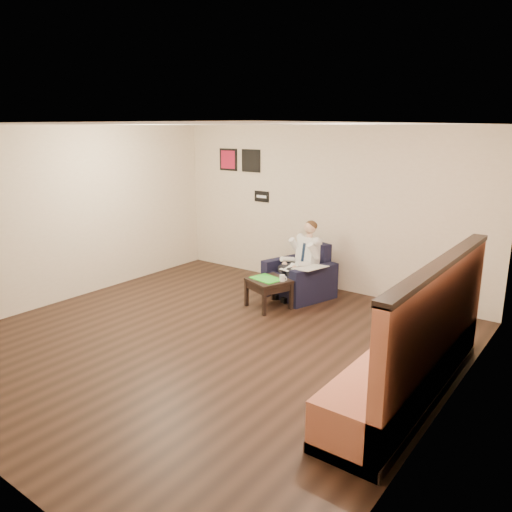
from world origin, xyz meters
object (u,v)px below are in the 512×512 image
Objects in this scene: seated_man at (294,263)px; green_folder at (267,279)px; cafe_table at (422,348)px; banquette at (409,329)px; armchair at (299,271)px; coffee_mug at (282,278)px; side_table at (269,293)px; smartphone at (279,278)px.

seated_man is 0.67m from green_folder.
green_folder is 2.86m from cafe_table.
green_folder is 3.03m from banquette.
armchair is 0.20m from seated_man.
armchair reaches higher than cafe_table.
side_table is at bearing -167.09° from coffee_mug.
green_folder is (-0.13, -0.75, 0.03)m from armchair.
side_table is (-0.06, -0.64, -0.37)m from seated_man.
smartphone is at bearing 51.86° from side_table.
coffee_mug is at bearing -57.93° from seated_man.
cafe_table is (2.64, -1.48, -0.24)m from seated_man.
seated_man is at bearing 84.64° from side_table.
seated_man is at bearing 81.53° from green_folder.
cafe_table is at bearing -14.44° from armchair.
smartphone is (0.11, 0.14, 0.24)m from side_table.
armchair is 1.61× the size of side_table.
coffee_mug is (0.12, -0.70, 0.07)m from armchair.
cafe_table is at bearing 10.11° from smartphone.
banquette is at bearing -28.80° from coffee_mug.
seated_man is at bearing -90.00° from armchair.
coffee_mug is (0.16, -0.59, -0.09)m from seated_man.
seated_man is at bearing 126.21° from smartphone.
banquette is 3.96× the size of cafe_table.
armchair is 0.78m from side_table.
seated_man is 3.03m from cafe_table.
coffee_mug is at bearing -7.10° from smartphone.
banquette is (2.59, -2.05, 0.31)m from armchair.
smartphone is at bearing 159.33° from cafe_table.
banquette reaches higher than green_folder.
coffee_mug is at bearing 160.23° from cafe_table.
green_folder is (-0.10, -0.64, -0.13)m from seated_man.
banquette reaches higher than cafe_table.
cafe_table is (2.48, -0.89, -0.14)m from coffee_mug.
cafe_table reaches higher than side_table.
seated_man reaches higher than coffee_mug.
side_table is at bearing -78.43° from seated_man.
armchair is at bearing 141.63° from banquette.
banquette reaches higher than coffee_mug.
armchair is 0.75× the size of seated_man.
green_folder is at bearing 154.50° from banquette.
coffee_mug is at bearing 12.91° from side_table.
smartphone is at bearing -71.78° from armchair.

